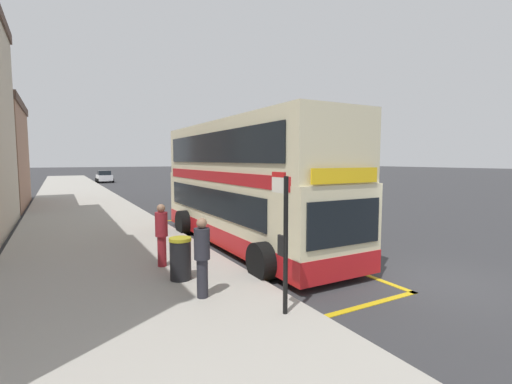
# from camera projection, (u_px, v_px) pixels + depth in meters

# --- Properties ---
(ground_plane) EXTENTS (260.00, 260.00, 0.00)m
(ground_plane) POSITION_uv_depth(u_px,v_px,m) (151.00, 190.00, 36.89)
(ground_plane) COLOR #333335
(pavement_near) EXTENTS (6.00, 76.00, 0.14)m
(pavement_near) POSITION_uv_depth(u_px,v_px,m) (75.00, 192.00, 33.49)
(pavement_near) COLOR #A39E93
(pavement_near) RESTS_ON ground
(double_decker_bus) EXTENTS (3.27, 10.28, 4.40)m
(double_decker_bus) POSITION_uv_depth(u_px,v_px,m) (245.00, 188.00, 12.82)
(double_decker_bus) COLOR beige
(double_decker_bus) RESTS_ON ground
(bus_bay_markings) EXTENTS (2.87, 12.69, 0.01)m
(bus_bay_markings) POSITION_uv_depth(u_px,v_px,m) (241.00, 244.00, 13.09)
(bus_bay_markings) COLOR gold
(bus_bay_markings) RESTS_ON ground
(bus_stop_sign) EXTENTS (0.09, 0.51, 2.71)m
(bus_stop_sign) POSITION_uv_depth(u_px,v_px,m) (283.00, 231.00, 6.78)
(bus_stop_sign) COLOR black
(bus_stop_sign) RESTS_ON pavement_near
(parked_car_white_far) EXTENTS (2.09, 4.20, 1.62)m
(parked_car_white_far) POSITION_uv_depth(u_px,v_px,m) (104.00, 177.00, 48.76)
(parked_car_white_far) COLOR silver
(parked_car_white_far) RESTS_ON ground
(parked_car_teal_ahead) EXTENTS (2.09, 4.20, 1.62)m
(parked_car_teal_ahead) POSITION_uv_depth(u_px,v_px,m) (225.00, 190.00, 27.02)
(parked_car_teal_ahead) COLOR #196066
(parked_car_teal_ahead) RESTS_ON ground
(pedestrian_waiting_near_sign) EXTENTS (0.34, 0.34, 1.74)m
(pedestrian_waiting_near_sign) POSITION_uv_depth(u_px,v_px,m) (162.00, 233.00, 9.82)
(pedestrian_waiting_near_sign) COLOR maroon
(pedestrian_waiting_near_sign) RESTS_ON pavement_near
(pedestrian_further_back) EXTENTS (0.34, 0.34, 1.72)m
(pedestrian_further_back) POSITION_uv_depth(u_px,v_px,m) (202.00, 254.00, 7.58)
(pedestrian_further_back) COLOR #26262D
(pedestrian_further_back) RESTS_ON pavement_near
(litter_bin) EXTENTS (0.54, 0.54, 1.05)m
(litter_bin) POSITION_uv_depth(u_px,v_px,m) (180.00, 258.00, 8.76)
(litter_bin) COLOR black
(litter_bin) RESTS_ON pavement_near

